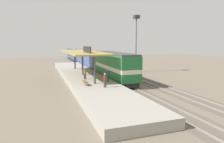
{
  "coord_description": "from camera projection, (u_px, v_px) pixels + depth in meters",
  "views": [
    {
      "loc": [
        -11.07,
        -33.41,
        6.18
      ],
      "look_at": [
        -1.38,
        -5.52,
        2.0
      ],
      "focal_mm": 32.99,
      "sensor_mm": 36.0,
      "label": 1
    }
  ],
  "objects": [
    {
      "name": "passenger_carriage_front",
      "position": [
        89.0,
        58.0,
        50.05
      ],
      "size": [
        2.9,
        20.0,
        4.24
      ],
      "color": "#28282D",
      "rests_on": "track_near"
    },
    {
      "name": "track_far",
      "position": [
        133.0,
        77.0,
        37.2
      ],
      "size": [
        3.2,
        110.0,
        0.16
      ],
      "color": "#5F5649",
      "rests_on": "ground"
    },
    {
      "name": "passenger_carriage_rear",
      "position": [
        75.0,
        54.0,
        69.5
      ],
      "size": [
        2.9,
        20.0,
        4.24
      ],
      "color": "#28282D",
      "rests_on": "track_near"
    },
    {
      "name": "person_boarding",
      "position": [
        105.0,
        79.0,
        24.23
      ],
      "size": [
        0.34,
        0.34,
        1.71
      ],
      "color": "#4C4C51",
      "rests_on": "platform"
    },
    {
      "name": "person_walking",
      "position": [
        85.0,
        73.0,
        29.62
      ],
      "size": [
        0.34,
        0.34,
        1.71
      ],
      "color": "#663375",
      "rests_on": "platform"
    },
    {
      "name": "track_near",
      "position": [
        109.0,
        78.0,
        35.71
      ],
      "size": [
        3.2,
        110.0,
        0.16
      ],
      "color": "#5F5649",
      "rests_on": "ground"
    },
    {
      "name": "light_mast",
      "position": [
        136.0,
        32.0,
        42.39
      ],
      "size": [
        1.1,
        1.1,
        11.7
      ],
      "color": "slate",
      "rests_on": "ground"
    },
    {
      "name": "ground_plane",
      "position": [
        120.0,
        78.0,
        36.36
      ],
      "size": [
        120.0,
        120.0,
        0.0
      ],
      "primitive_type": "plane",
      "color": "#706656"
    },
    {
      "name": "station_canopy",
      "position": [
        82.0,
        53.0,
        33.49
      ],
      "size": [
        5.2,
        18.0,
        4.7
      ],
      "color": "#47474C",
      "rests_on": "platform"
    },
    {
      "name": "platform",
      "position": [
        83.0,
        77.0,
        34.15
      ],
      "size": [
        6.0,
        44.0,
        0.9
      ],
      "primitive_type": "cube",
      "color": "#9E998E",
      "rests_on": "ground"
    },
    {
      "name": "locomotive",
      "position": [
        114.0,
        66.0,
        33.2
      ],
      "size": [
        2.93,
        14.43,
        4.44
      ],
      "color": "#28282D",
      "rests_on": "track_near"
    },
    {
      "name": "platform_bench",
      "position": [
        85.0,
        82.0,
        25.58
      ],
      "size": [
        0.44,
        1.7,
        0.5
      ],
      "color": "#333338",
      "rests_on": "platform"
    },
    {
      "name": "person_waiting",
      "position": [
        108.0,
        75.0,
        27.66
      ],
      "size": [
        0.34,
        0.34,
        1.71
      ],
      "color": "#23603D",
      "rests_on": "platform"
    }
  ]
}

